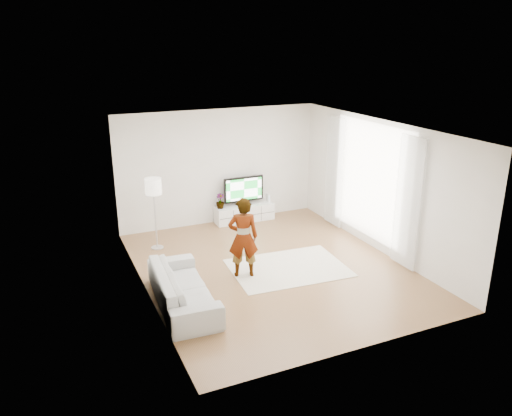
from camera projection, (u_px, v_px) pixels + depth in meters
name	position (u px, v px, depth m)	size (l,w,h in m)	color
floor	(272.00, 268.00, 9.97)	(6.00, 6.00, 0.00)	#8F6340
ceiling	(274.00, 128.00, 9.07)	(6.00, 6.00, 0.00)	white
wall_left	(142.00, 220.00, 8.56)	(0.02, 6.00, 2.80)	white
wall_right	(380.00, 187.00, 10.49)	(0.02, 6.00, 2.80)	white
wall_back	(219.00, 167.00, 12.12)	(5.00, 0.02, 2.80)	white
wall_front	(367.00, 262.00, 6.93)	(5.00, 0.02, 2.80)	white
window	(371.00, 181.00, 10.72)	(0.01, 2.60, 2.50)	white
curtain_near	(408.00, 203.00, 9.60)	(0.04, 0.70, 2.60)	white
curtain_far	(334.00, 172.00, 11.85)	(0.04, 0.70, 2.60)	white
media_console	(244.00, 213.00, 12.51)	(1.49, 0.43, 0.42)	white
television	(244.00, 190.00, 12.34)	(1.03, 0.20, 0.72)	black
game_console	(268.00, 198.00, 12.66)	(0.05, 0.16, 0.21)	white
potted_plant	(220.00, 201.00, 12.14)	(0.21, 0.21, 0.37)	#3F7238
rug	(288.00, 268.00, 9.97)	(2.25, 1.62, 0.01)	silver
player	(243.00, 237.00, 9.40)	(0.57, 0.37, 1.57)	#334772
sofa	(183.00, 287.00, 8.51)	(2.19, 0.86, 0.64)	#B8B8B3
floor_lamp	(153.00, 190.00, 10.51)	(0.35, 0.35, 1.58)	silver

